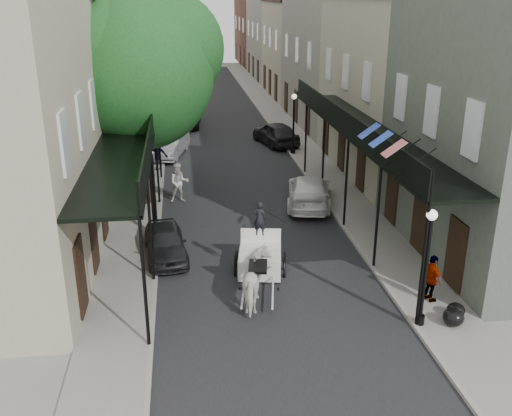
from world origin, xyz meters
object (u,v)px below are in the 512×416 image
object	(u,v)px
car_left_far	(183,117)
tree_far	(156,52)
pedestrian_walking	(179,183)
carriage	(260,239)
car_left_mid	(169,144)
car_right_near	(309,191)
lamppost_right_far	(294,123)
pedestrian_sidewalk_left	(158,154)
tree_near	(147,66)
horse	(258,281)
pedestrian_sidewalk_right	(432,279)
lamppost_left	(152,191)
lamppost_right_near	(426,267)
car_right_far	(276,133)
car_left_near	(165,242)

from	to	relation	value
car_left_far	tree_far	bearing A→B (deg)	-114.68
pedestrian_walking	carriage	bearing A→B (deg)	-76.50
car_left_mid	car_right_near	distance (m)	11.84
lamppost_right_far	carriage	bearing A→B (deg)	-105.42
car_left_mid	car_left_far	world-z (taller)	car_left_mid
pedestrian_sidewalk_left	tree_near	bearing A→B (deg)	81.57
tree_near	pedestrian_walking	xyz separation A→B (m)	(1.17, 0.08, -5.51)
horse	pedestrian_sidewalk_left	distance (m)	15.95
pedestrian_sidewalk_right	car_left_mid	bearing A→B (deg)	9.36
tree_near	lamppost_right_far	size ratio (longest dim) A/B	2.60
pedestrian_walking	pedestrian_sidewalk_right	bearing A→B (deg)	-61.32
lamppost_left	pedestrian_sidewalk_left	bearing A→B (deg)	90.60
lamppost_right_near	lamppost_left	world-z (taller)	same
pedestrian_walking	car_right_far	size ratio (longest dim) A/B	0.42
tree_far	lamppost_right_near	size ratio (longest dim) A/B	2.32
lamppost_right_near	pedestrian_walking	xyz separation A→B (m)	(-7.13, 12.26, -1.08)
carriage	car_left_near	size ratio (longest dim) A/B	0.80
tree_far	car_right_far	world-z (taller)	tree_far
tree_near	car_left_far	size ratio (longest dim) A/B	1.81
tree_far	car_left_near	distance (m)	20.85
tree_near	tree_far	size ratio (longest dim) A/B	1.12
lamppost_right_far	pedestrian_walking	xyz separation A→B (m)	(-7.13, -7.74, -1.08)
pedestrian_walking	lamppost_right_far	bearing A→B (deg)	39.88
pedestrian_walking	car_right_far	xyz separation A→B (m)	(6.48, 10.51, -0.19)
lamppost_right_near	horse	xyz separation A→B (m)	(-4.69, 1.98, -1.17)
car_right_far	car_right_near	bearing A→B (deg)	74.03
lamppost_right_far	car_right_near	size ratio (longest dim) A/B	0.76
horse	pedestrian_walking	xyz separation A→B (m)	(-2.44, 10.28, 0.09)
lamppost_left	car_left_mid	xyz separation A→B (m)	(0.50, 12.76, -1.28)
lamppost_left	pedestrian_sidewalk_left	xyz separation A→B (m)	(-0.10, 9.52, -1.01)
lamppost_left	car_right_far	size ratio (longest dim) A/B	0.81
lamppost_right_far	lamppost_right_near	bearing A→B (deg)	-90.00
tree_far	lamppost_right_far	size ratio (longest dim) A/B	2.32
lamppost_right_near	car_left_mid	size ratio (longest dim) A/B	0.79
pedestrian_sidewalk_right	car_left_near	size ratio (longest dim) A/B	0.43
car_left_far	car_right_near	distance (m)	19.03
lamppost_left	pedestrian_sidewalk_left	distance (m)	9.57
tree_near	car_right_near	world-z (taller)	tree_near
pedestrian_sidewalk_right	car_right_near	distance (m)	9.88
lamppost_right_far	pedestrian_sidewalk_left	size ratio (longest dim) A/B	2.02
lamppost_left	car_left_mid	world-z (taller)	lamppost_left
tree_near	lamppost_right_near	world-z (taller)	tree_near
lamppost_right_far	pedestrian_walking	size ratio (longest dim) A/B	1.90
tree_far	car_left_far	size ratio (longest dim) A/B	1.62
lamppost_left	car_right_far	world-z (taller)	lamppost_left
car_right_far	horse	bearing A→B (deg)	64.72
pedestrian_walking	car_right_near	size ratio (longest dim) A/B	0.40
tree_near	car_right_near	distance (m)	9.39
car_left_near	car_right_near	world-z (taller)	car_right_near
carriage	car_left_far	xyz separation A→B (m)	(-2.48, 24.47, -0.41)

